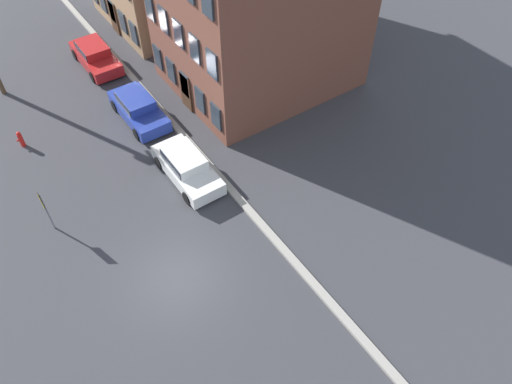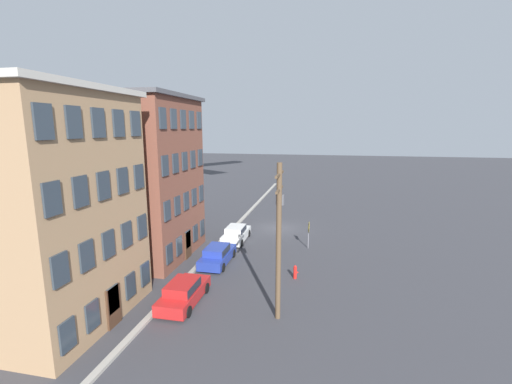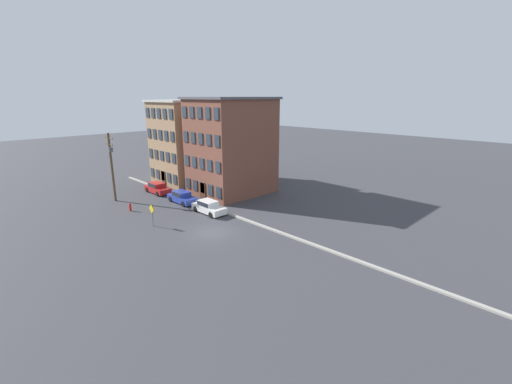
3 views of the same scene
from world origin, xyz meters
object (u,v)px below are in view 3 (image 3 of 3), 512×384
car_blue (182,197)px  car_white (209,207)px  caution_sign (152,211)px  utility_pole (112,164)px  fire_hydrant (130,207)px  car_red (157,188)px

car_blue → car_white: 5.51m
car_blue → caution_sign: (4.91, -6.68, 0.87)m
utility_pole → fire_hydrant: utility_pole is taller
car_blue → caution_sign: size_ratio=1.81×
caution_sign → utility_pole: (-11.53, 1.01, 3.23)m
car_red → fire_hydrant: 7.85m
car_red → car_white: size_ratio=1.00×
car_red → utility_pole: 7.05m
car_blue → fire_hydrant: 6.30m
fire_hydrant → caution_sign: bearing=-5.0°
car_red → car_white: bearing=-0.3°
car_white → utility_pole: size_ratio=0.51×
caution_sign → fire_hydrant: bearing=175.0°
car_blue → caution_sign: 8.34m
car_white → caution_sign: 6.76m
caution_sign → utility_pole: utility_pole is taller
car_red → utility_pole: bearing=-93.7°
car_red → car_white: 11.75m
car_white → caution_sign: size_ratio=1.81×
car_blue → utility_pole: 9.63m
car_red → caution_sign: size_ratio=1.81×
car_red → utility_pole: (-0.37, -5.72, 4.10)m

